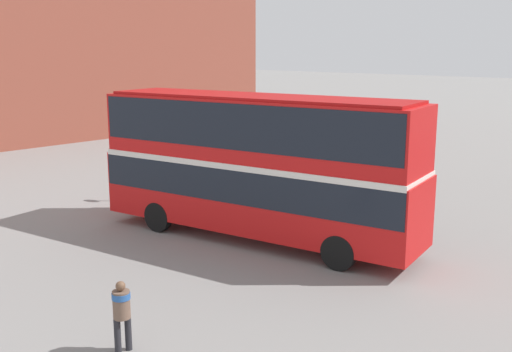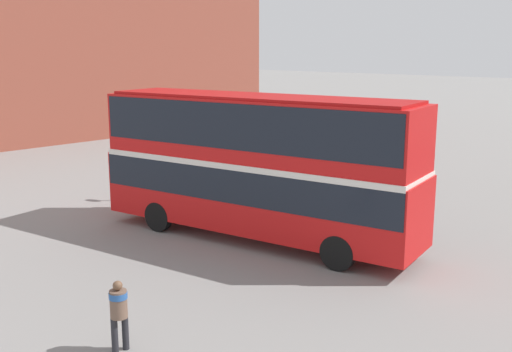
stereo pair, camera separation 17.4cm
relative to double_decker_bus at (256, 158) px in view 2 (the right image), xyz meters
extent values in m
plane|color=gray|center=(1.50, 0.67, -2.84)|extent=(240.00, 240.00, 0.00)
cube|color=brown|center=(-29.62, 5.57, 5.71)|extent=(11.40, 39.79, 17.10)
cube|color=red|center=(0.00, 0.00, -1.26)|extent=(11.75, 4.63, 2.24)
cube|color=red|center=(0.00, 0.00, 0.94)|extent=(11.57, 4.52, 2.16)
cube|color=black|center=(0.00, 0.00, -0.75)|extent=(11.64, 4.64, 1.10)
cube|color=black|center=(0.00, 0.00, 1.20)|extent=(11.40, 4.52, 1.47)
cube|color=silver|center=(0.00, 0.00, -0.11)|extent=(11.64, 4.63, 0.20)
cube|color=#A91111|center=(0.00, 0.00, 2.07)|extent=(11.03, 4.25, 0.10)
cylinder|color=black|center=(3.40, 1.81, -2.30)|extent=(1.12, 0.49, 1.08)
cylinder|color=black|center=(3.82, -0.47, -2.30)|extent=(1.12, 0.49, 1.08)
cylinder|color=black|center=(-3.60, 0.52, -2.30)|extent=(1.12, 0.49, 1.08)
cylinder|color=black|center=(-3.17, -1.77, -2.30)|extent=(1.12, 0.49, 1.08)
cylinder|color=#232328|center=(3.24, -7.84, -2.45)|extent=(0.15, 0.15, 0.78)
cylinder|color=#232328|center=(3.30, -7.60, -2.45)|extent=(0.15, 0.15, 0.78)
cylinder|color=brown|center=(3.27, -7.72, -1.75)|extent=(0.45, 0.45, 0.62)
cylinder|color=#28569E|center=(3.27, -7.72, -1.55)|extent=(0.48, 0.48, 0.14)
sphere|color=brown|center=(3.27, -7.72, -1.33)|extent=(0.21, 0.21, 0.21)
cylinder|color=gray|center=(-7.16, 0.52, -1.55)|extent=(0.08, 0.08, 2.58)
cylinder|color=red|center=(-7.16, 0.52, -0.53)|extent=(0.60, 0.03, 0.60)
cube|color=white|center=(-7.16, 0.52, -0.53)|extent=(0.42, 0.04, 0.10)
camera|label=1|loc=(13.58, -14.49, 3.64)|focal=42.00mm
camera|label=2|loc=(13.71, -14.37, 3.64)|focal=42.00mm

